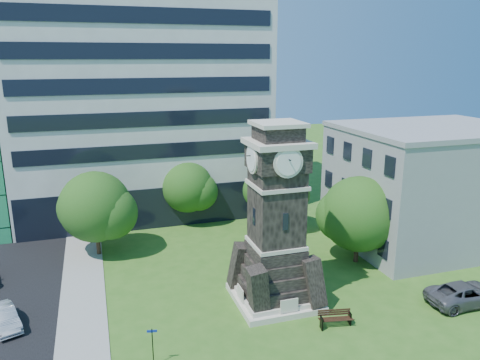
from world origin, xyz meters
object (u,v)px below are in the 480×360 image
object	(u,v)px
clock_tower	(276,227)
street_sign	(153,343)
car_street_mid	(4,318)
car_east_lot	(465,294)
park_bench	(335,318)

from	to	relation	value
clock_tower	street_sign	world-z (taller)	clock_tower
car_street_mid	street_sign	distance (m)	10.55
car_east_lot	park_bench	distance (m)	9.62
clock_tower	park_bench	world-z (taller)	clock_tower
car_street_mid	park_bench	world-z (taller)	car_street_mid
car_street_mid	car_east_lot	distance (m)	29.72
clock_tower	street_sign	distance (m)	10.65
park_bench	street_sign	distance (m)	11.24
car_street_mid	park_bench	distance (m)	20.35
street_sign	car_street_mid	bearing A→B (deg)	152.37
park_bench	street_sign	bearing A→B (deg)	-166.57
clock_tower	car_street_mid	distance (m)	17.78
park_bench	clock_tower	bearing A→B (deg)	131.27
car_east_lot	car_street_mid	bearing A→B (deg)	78.84
car_east_lot	clock_tower	bearing A→B (deg)	71.25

